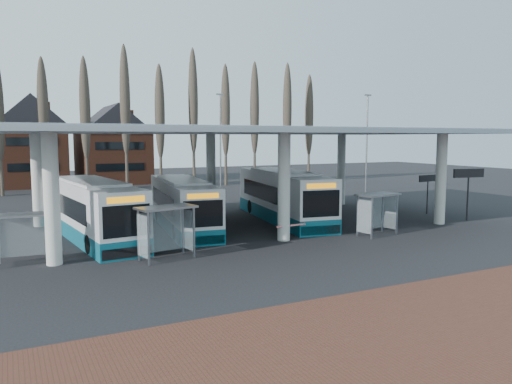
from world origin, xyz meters
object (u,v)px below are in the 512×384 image
bus_2 (283,196)px  shelter_0 (24,227)px  bus_1 (182,205)px  bus_0 (92,211)px  shelter_1 (165,221)px  shelter_2 (376,205)px

bus_2 → shelter_0: 17.52m
shelter_0 → bus_1: bearing=33.9°
bus_0 → bus_2: size_ratio=0.97×
shelter_0 → bus_2: bearing=21.9°
bus_2 → bus_1: bearing=-170.8°
bus_1 → shelter_0: (-9.32, -5.41, 0.20)m
bus_2 → shelter_0: size_ratio=4.95×
shelter_1 → bus_2: bearing=24.2°
shelter_1 → bus_0: bearing=98.5°
bus_1 → shelter_1: size_ratio=3.95×
bus_0 → shelter_0: size_ratio=4.78×
bus_0 → bus_1: 5.70m
bus_0 → shelter_1: size_ratio=4.19×
shelter_0 → shelter_2: bearing=-2.0°
bus_2 → shelter_0: (-16.66, -5.45, 0.05)m
bus_0 → bus_2: bearing=-2.7°
bus_2 → shelter_1: bus_2 is taller
bus_2 → shelter_1: (-10.65, -7.46, 0.21)m
bus_2 → shelter_0: bus_2 is taller
bus_1 → shelter_1: bearing=-106.7°
bus_0 → shelter_1: 7.06m
shelter_0 → shelter_2: size_ratio=0.90×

